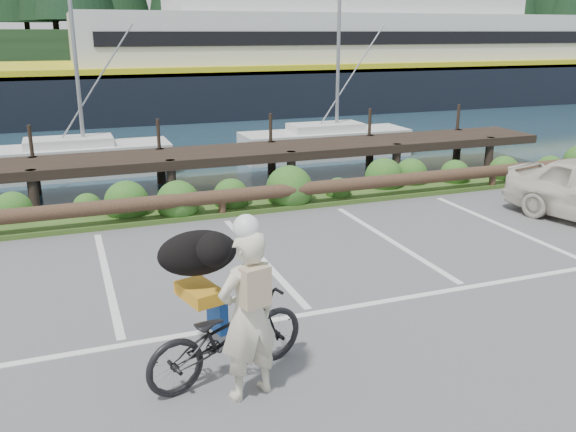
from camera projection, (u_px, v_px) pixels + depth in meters
name	position (u px, v px, depth m)	size (l,w,h in m)	color
ground	(302.00, 302.00, 8.93)	(72.00, 72.00, 0.00)	#525254
harbor_backdrop	(82.00, 62.00, 79.40)	(170.00, 160.00, 30.00)	#1A3240
vegetation_strip	(215.00, 206.00, 13.67)	(34.00, 1.60, 0.10)	#3D5B21
log_rail	(223.00, 217.00, 13.05)	(32.00, 0.30, 0.60)	#443021
bicycle	(227.00, 335.00, 6.89)	(0.69, 1.99, 1.04)	black
cyclist	(248.00, 315.00, 6.40)	(0.69, 0.46, 1.90)	beige
dog	(198.00, 253.00, 7.15)	(0.95, 0.46, 0.55)	black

